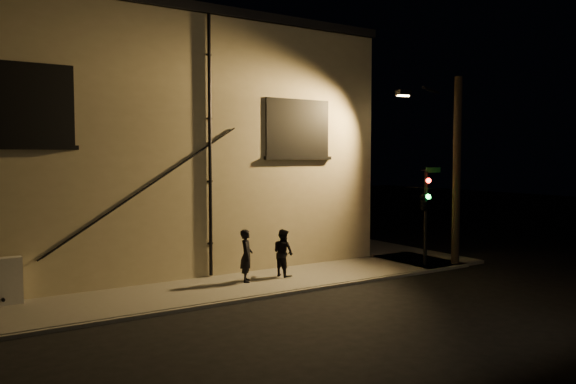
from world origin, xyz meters
TOP-DOWN VIEW (x-y plane):
  - ground at (0.00, 0.00)m, footprint 90.00×90.00m
  - sidewalk at (1.22, 4.39)m, footprint 21.00×16.00m
  - building at (-3.00, 8.99)m, footprint 16.20×12.23m
  - pedestrian_a at (-1.19, 1.65)m, footprint 0.63×0.71m
  - pedestrian_b at (0.19, 1.71)m, footprint 0.69×0.83m
  - traffic_signal at (5.23, 0.42)m, footprint 1.24×2.05m
  - streetlamp_pole at (6.48, 0.24)m, footprint 2.02×1.38m

SIDE VIEW (x-z plane):
  - ground at x=0.00m, z-range 0.00..0.00m
  - sidewalk at x=1.22m, z-range 0.00..0.12m
  - pedestrian_b at x=0.19m, z-range 0.12..1.65m
  - pedestrian_a at x=-1.19m, z-range 0.12..1.75m
  - traffic_signal at x=5.23m, z-range 0.72..4.21m
  - streetlamp_pole at x=6.48m, z-range 0.24..7.07m
  - building at x=-3.00m, z-range 0.00..8.80m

